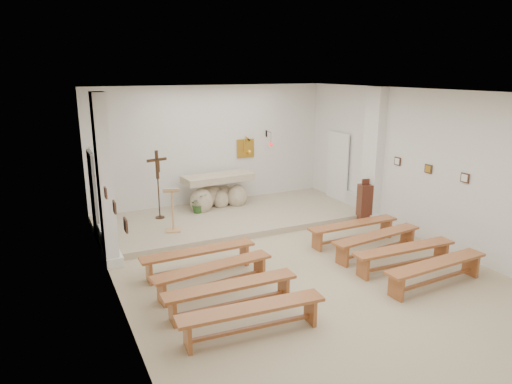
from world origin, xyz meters
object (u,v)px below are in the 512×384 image
bench_left_front (199,255)px  bench_right_third (404,253)px  lectern (172,209)px  bench_left_second (213,271)px  bench_left_fourth (252,314)px  altar (217,193)px  bench_left_third (231,291)px  bench_right_second (377,239)px  bench_right_front (353,228)px  crucifix_stand (158,180)px  bench_right_fourth (436,268)px  donation_pedestal (364,203)px

bench_left_front → bench_right_third: same height
lectern → bench_left_second: 3.02m
lectern → bench_left_fourth: size_ratio=0.48×
altar → bench_left_second: size_ratio=0.87×
bench_left_third → bench_left_fourth: same height
bench_left_second → bench_right_second: same height
bench_right_third → bench_left_third: bearing=-177.8°
bench_left_front → bench_right_third: (3.76, -1.65, 0.00)m
bench_right_front → bench_left_second: same height
crucifix_stand → bench_left_front: size_ratio=0.78×
bench_right_front → bench_left_third: size_ratio=1.00×
bench_left_front → bench_left_fourth: same height
crucifix_stand → bench_right_fourth: 6.92m
crucifix_stand → bench_left_front: (-0.06, -3.31, -0.82)m
bench_right_second → bench_right_third: bearing=-96.6°
crucifix_stand → donation_pedestal: (4.92, -2.17, -0.67)m
altar → bench_right_front: (1.96, -3.64, -0.18)m
bench_left_front → bench_right_third: 4.10m
crucifix_stand → bench_left_fourth: 5.84m
crucifix_stand → bench_right_second: size_ratio=0.77×
bench_right_fourth → crucifix_stand: bearing=119.6°
bench_right_front → bench_left_fourth: size_ratio=0.99×
donation_pedestal → bench_left_front: donation_pedestal is taller
bench_right_third → lectern: bearing=136.0°
bench_left_second → crucifix_stand: bearing=82.9°
donation_pedestal → bench_right_second: (-1.22, -1.97, -0.15)m
bench_left_fourth → bench_left_front: bearing=94.1°
bench_right_front → bench_left_third: same height
altar → bench_right_third: size_ratio=0.87×
bench_right_third → crucifix_stand: bearing=128.9°
bench_left_front → bench_right_third: size_ratio=1.00×
bench_right_second → bench_right_third: (0.00, -0.82, 0.00)m
crucifix_stand → bench_right_third: bearing=-66.9°
bench_left_front → donation_pedestal: bearing=11.9°
altar → bench_left_second: (-1.80, -4.47, -0.18)m
altar → bench_right_front: size_ratio=0.88×
altar → bench_right_third: (1.96, -5.29, -0.18)m
lectern → crucifix_stand: 1.24m
bench_right_front → bench_right_fourth: (0.00, -2.47, 0.00)m
bench_left_fourth → bench_left_third: bearing=94.1°
altar → lectern: lectern is taller
bench_right_front → bench_right_second: bearing=-90.4°
altar → bench_left_fourth: (-1.80, -6.12, -0.18)m
altar → bench_left_fourth: size_ratio=0.87×
lectern → bench_left_third: 3.84m
donation_pedestal → bench_left_front: size_ratio=0.50×
crucifix_stand → bench_left_fourth: crucifix_stand is taller
lectern → crucifix_stand: size_ratio=0.62×
crucifix_stand → bench_left_second: size_ratio=0.77×
lectern → bench_left_third: lectern is taller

